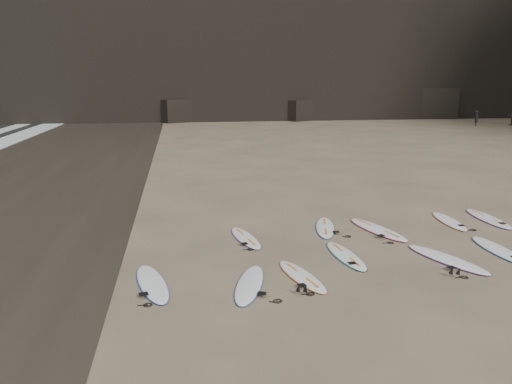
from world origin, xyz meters
TOP-DOWN VIEW (x-y plane):
  - ground at (0.00, 0.00)m, footprint 240.00×240.00m
  - surfboard_0 at (-3.91, -1.03)m, footprint 1.21×2.42m
  - surfboard_1 at (-2.60, -0.75)m, footprint 1.03×2.27m
  - surfboard_2 at (-1.08, 0.46)m, footprint 0.74×2.36m
  - surfboard_3 at (1.48, -0.21)m, footprint 1.50×2.65m
  - surfboard_4 at (3.28, 0.24)m, footprint 0.64×2.47m
  - surfboard_5 at (-3.54, 2.41)m, footprint 0.95×2.28m
  - surfboard_6 at (-0.88, 3.08)m, footprint 1.13×2.40m
  - surfboard_7 at (0.69, 2.59)m, footprint 1.35×2.79m
  - surfboard_8 at (3.44, 3.14)m, footprint 0.74×2.32m
  - surfboard_9 at (4.92, 3.22)m, footprint 0.72×2.60m
  - surfboard_11 at (-6.15, -0.63)m, footprint 1.12×2.52m
  - person_a at (24.82, 35.61)m, footprint 0.60×0.67m

SIDE VIEW (x-z plane):
  - ground at x=0.00m, z-range 0.00..0.00m
  - surfboard_1 at x=-2.60m, z-range 0.00..0.08m
  - surfboard_5 at x=-3.54m, z-range 0.00..0.08m
  - surfboard_8 at x=3.44m, z-range 0.00..0.08m
  - surfboard_2 at x=-1.08m, z-range 0.00..0.08m
  - surfboard_6 at x=-0.88m, z-range 0.00..0.08m
  - surfboard_0 at x=-3.91m, z-range 0.00..0.08m
  - surfboard_11 at x=-6.15m, z-range 0.00..0.09m
  - surfboard_4 at x=3.28m, z-range 0.00..0.09m
  - surfboard_9 at x=4.92m, z-range 0.00..0.09m
  - surfboard_3 at x=1.48m, z-range 0.00..0.09m
  - surfboard_7 at x=0.69m, z-range 0.00..0.10m
  - person_a at x=24.82m, z-range 0.00..1.53m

